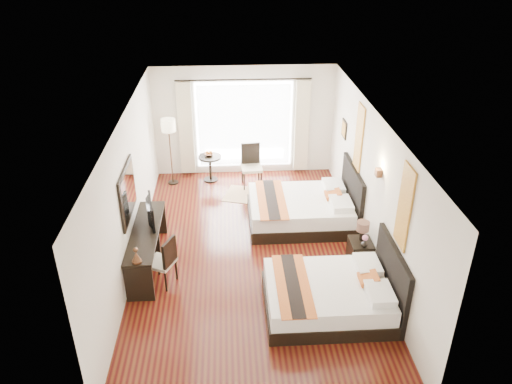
{
  "coord_description": "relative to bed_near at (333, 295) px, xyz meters",
  "views": [
    {
      "loc": [
        -0.42,
        -8.12,
        5.7
      ],
      "look_at": [
        0.09,
        0.25,
        1.24
      ],
      "focal_mm": 35.0,
      "sensor_mm": 36.0,
      "label": 1
    }
  ],
  "objects": [
    {
      "name": "fruit_bowl",
      "position": [
        -2.15,
        5.04,
        0.38
      ],
      "size": [
        0.25,
        0.25,
        0.05
      ],
      "primitive_type": "imported",
      "rotation": [
        0.0,
        0.0,
        0.14
      ],
      "color": "#49341A",
      "rests_on": "side_table"
    },
    {
      "name": "ceiling",
      "position": [
        -1.25,
        1.71,
        2.48
      ],
      "size": [
        4.5,
        7.5,
        0.02
      ],
      "primitive_type": "cube",
      "color": "white",
      "rests_on": "wall_headboard"
    },
    {
      "name": "console_desk",
      "position": [
        -3.24,
        1.49,
        0.07
      ],
      "size": [
        0.5,
        2.2,
        0.76
      ],
      "primitive_type": "cube",
      "color": "black",
      "rests_on": "floor"
    },
    {
      "name": "television",
      "position": [
        -3.22,
        1.76,
        0.68
      ],
      "size": [
        0.27,
        0.83,
        0.47
      ],
      "primitive_type": "imported",
      "rotation": [
        0.0,
        0.0,
        1.77
      ],
      "color": "black",
      "rests_on": "console_desk"
    },
    {
      "name": "art_panel_near",
      "position": [
        0.98,
        0.0,
        1.64
      ],
      "size": [
        0.03,
        0.5,
        1.35
      ],
      "primitive_type": "cube",
      "color": "#934615",
      "rests_on": "wall_headboard"
    },
    {
      "name": "drape_right",
      "position": [
        0.2,
        5.34,
        0.97
      ],
      "size": [
        0.35,
        0.14,
        2.35
      ],
      "primitive_type": "cube",
      "color": "beige",
      "rests_on": "floor"
    },
    {
      "name": "bed_near",
      "position": [
        0.0,
        0.0,
        0.0
      ],
      "size": [
        2.12,
        1.65,
        1.19
      ],
      "color": "black",
      "rests_on": "floor"
    },
    {
      "name": "art_panel_far",
      "position": [
        0.98,
        2.84,
        1.64
      ],
      "size": [
        0.03,
        0.5,
        1.35
      ],
      "primitive_type": "cube",
      "color": "#934615",
      "rests_on": "wall_headboard"
    },
    {
      "name": "wall_entry",
      "position": [
        -1.25,
        -2.03,
        1.09
      ],
      "size": [
        4.5,
        0.01,
        2.8
      ],
      "primitive_type": "cube",
      "color": "silver",
      "rests_on": "floor"
    },
    {
      "name": "table_lamp",
      "position": [
        0.8,
        1.33,
        0.45
      ],
      "size": [
        0.24,
        0.24,
        0.38
      ],
      "color": "black",
      "rests_on": "nightstand"
    },
    {
      "name": "bed_far",
      "position": [
        -0.06,
        2.84,
        0.02
      ],
      "size": [
        2.25,
        1.75,
        1.27
      ],
      "color": "black",
      "rests_on": "floor"
    },
    {
      "name": "nightstand",
      "position": [
        0.78,
        1.27,
        -0.07
      ],
      "size": [
        0.41,
        0.51,
        0.49
      ],
      "primitive_type": "cube",
      "color": "black",
      "rests_on": "floor"
    },
    {
      "name": "mirror_glass",
      "position": [
        -3.44,
        1.49,
        1.24
      ],
      "size": [
        0.01,
        1.12,
        0.82
      ],
      "primitive_type": "cube",
      "color": "white",
      "rests_on": "mirror_frame"
    },
    {
      "name": "desk_chair",
      "position": [
        -2.9,
        0.89,
        -0.02
      ],
      "size": [
        0.59,
        0.59,
        0.95
      ],
      "rotation": [
        0.0,
        0.0,
        2.71
      ],
      "color": "#BAAA8F",
      "rests_on": "floor"
    },
    {
      "name": "wall_window",
      "position": [
        -1.25,
        5.46,
        1.09
      ],
      "size": [
        4.5,
        0.01,
        2.8
      ],
      "primitive_type": "cube",
      "color": "silver",
      "rests_on": "floor"
    },
    {
      "name": "vase",
      "position": [
        0.79,
        1.1,
        0.26
      ],
      "size": [
        0.18,
        0.18,
        0.14
      ],
      "primitive_type": "imported",
      "rotation": [
        0.0,
        0.0,
        0.42
      ],
      "color": "black",
      "rests_on": "nightstand"
    },
    {
      "name": "sheer_curtain",
      "position": [
        -1.25,
        5.38,
        0.99
      ],
      "size": [
        2.3,
        0.02,
        2.1
      ],
      "primitive_type": "cube",
      "color": "white",
      "rests_on": "wall_window"
    },
    {
      "name": "side_table",
      "position": [
        -2.13,
        5.0,
        0.02
      ],
      "size": [
        0.58,
        0.58,
        0.66
      ],
      "primitive_type": "cylinder",
      "color": "black",
      "rests_on": "floor"
    },
    {
      "name": "mirror_frame",
      "position": [
        -3.47,
        1.49,
        1.24
      ],
      "size": [
        0.04,
        1.25,
        0.95
      ],
      "primitive_type": "cube",
      "color": "black",
      "rests_on": "wall_desk"
    },
    {
      "name": "window_glass",
      "position": [
        -1.25,
        5.44,
        0.99
      ],
      "size": [
        2.4,
        0.02,
        2.2
      ],
      "primitive_type": "cube",
      "color": "white",
      "rests_on": "wall_window"
    },
    {
      "name": "drape_left",
      "position": [
        -2.7,
        5.34,
        0.97
      ],
      "size": [
        0.35,
        0.14,
        2.35
      ],
      "primitive_type": "cube",
      "color": "beige",
      "rests_on": "floor"
    },
    {
      "name": "floor",
      "position": [
        -1.25,
        1.71,
        -0.31
      ],
      "size": [
        4.5,
        7.5,
        0.01
      ],
      "primitive_type": "cube",
      "color": "#3A0A0A",
      "rests_on": "ground"
    },
    {
      "name": "bronze_figurine",
      "position": [
        -3.24,
        0.49,
        0.57
      ],
      "size": [
        0.17,
        0.17,
        0.25
      ],
      "primitive_type": null,
      "rotation": [
        0.0,
        0.0,
        0.04
      ],
      "color": "#4D2F1B",
      "rests_on": "console_desk"
    },
    {
      "name": "window_chair",
      "position": [
        -1.11,
        4.64,
        0.01
      ],
      "size": [
        0.53,
        0.53,
        1.06
      ],
      "rotation": [
        0.0,
        0.0,
        -1.5
      ],
      "color": "#BAAA8F",
      "rests_on": "floor"
    },
    {
      "name": "wall_headboard",
      "position": [
        1.0,
        1.71,
        1.09
      ],
      "size": [
        0.01,
        7.5,
        2.8
      ],
      "primitive_type": "cube",
      "color": "silver",
      "rests_on": "floor"
    },
    {
      "name": "jute_rug",
      "position": [
        -1.14,
        4.1,
        -0.3
      ],
      "size": [
        1.45,
        1.17,
        0.01
      ],
      "primitive_type": "cube",
      "rotation": [
        0.0,
        0.0,
        -0.29
      ],
      "color": "tan",
      "rests_on": "floor"
    },
    {
      "name": "wall_desk",
      "position": [
        -3.49,
        1.71,
        1.09
      ],
      "size": [
        0.01,
        7.5,
        2.8
      ],
      "primitive_type": "cube",
      "color": "silver",
      "rests_on": "floor"
    },
    {
      "name": "wall_sconce",
      "position": [
        0.94,
        1.27,
        1.61
      ],
      "size": [
        0.1,
        0.14,
        0.14
      ],
      "primitive_type": "cube",
      "color": "#4D2F1B",
      "rests_on": "wall_headboard"
    },
    {
      "name": "floor_lamp",
      "position": [
        -3.07,
        4.9,
        1.12
      ],
      "size": [
        0.34,
        0.34,
        1.69
      ],
      "color": "black",
      "rests_on": "floor"
    }
  ]
}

